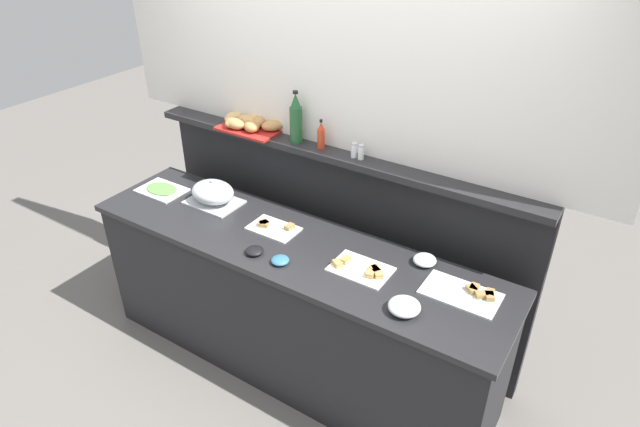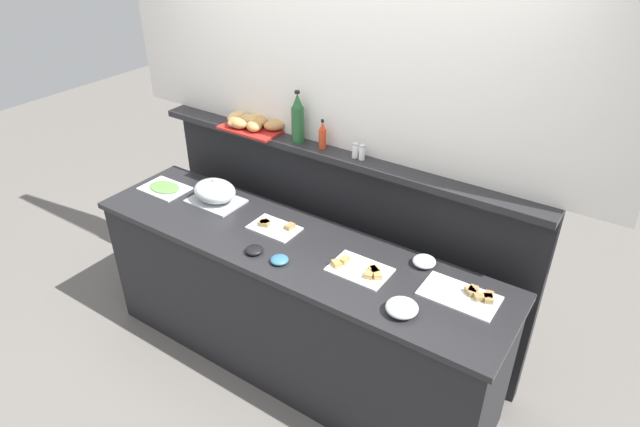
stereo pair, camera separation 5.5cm
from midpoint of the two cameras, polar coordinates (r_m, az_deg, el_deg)
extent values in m
plane|color=slate|center=(4.06, 2.78, -9.99)|extent=(12.00, 12.00, 0.00)
cube|color=black|center=(3.39, -2.42, -9.85)|extent=(2.52, 0.61, 0.90)
cube|color=#232326|center=(3.11, -2.61, -3.36)|extent=(2.56, 0.65, 0.03)
cube|color=black|center=(3.60, 2.26, -3.05)|extent=(2.56, 0.08, 1.30)
cube|color=#232326|center=(3.23, 2.03, 6.37)|extent=(2.56, 0.22, 0.04)
cube|color=white|center=(3.07, 2.99, 17.89)|extent=(3.16, 0.08, 1.26)
cube|color=silver|center=(2.81, 14.82, -8.27)|extent=(0.38, 0.22, 0.01)
cube|color=#AD7A47|center=(2.84, 16.14, -7.77)|extent=(0.04, 0.06, 0.01)
cube|color=#66994C|center=(2.84, 16.16, -7.64)|extent=(0.04, 0.06, 0.01)
cube|color=#AD7A47|center=(2.83, 16.19, -7.52)|extent=(0.04, 0.06, 0.01)
cube|color=#AD7A47|center=(2.83, 15.89, -7.90)|extent=(0.07, 0.07, 0.01)
cube|color=#66994C|center=(2.82, 15.91, -7.77)|extent=(0.07, 0.07, 0.01)
cube|color=#AD7A47|center=(2.82, 15.93, -7.65)|extent=(0.07, 0.07, 0.01)
cube|color=#AD7A47|center=(2.81, 17.60, -8.57)|extent=(0.06, 0.07, 0.01)
cube|color=#66994C|center=(2.80, 17.63, -8.44)|extent=(0.06, 0.07, 0.01)
cube|color=#AD7A47|center=(2.80, 17.65, -8.31)|extent=(0.06, 0.07, 0.01)
cube|color=#AD7A47|center=(2.81, 16.82, -8.44)|extent=(0.07, 0.07, 0.01)
cube|color=#66994C|center=(2.80, 16.84, -8.31)|extent=(0.07, 0.07, 0.01)
cube|color=#AD7A47|center=(2.80, 16.87, -8.18)|extent=(0.07, 0.07, 0.01)
cube|color=#AD7A47|center=(2.83, 17.65, -8.27)|extent=(0.05, 0.06, 0.01)
cube|color=#66994C|center=(2.82, 17.68, -8.14)|extent=(0.05, 0.06, 0.01)
cube|color=#AD7A47|center=(2.82, 17.70, -8.02)|extent=(0.05, 0.06, 0.01)
cube|color=white|center=(2.90, 4.73, -5.82)|extent=(0.31, 0.22, 0.01)
cube|color=#B7844C|center=(2.84, 5.67, -6.45)|extent=(0.05, 0.06, 0.01)
cube|color=#E5C666|center=(2.84, 5.68, -6.32)|extent=(0.05, 0.06, 0.01)
cube|color=#B7844C|center=(2.83, 5.68, -6.19)|extent=(0.05, 0.06, 0.01)
cube|color=#B7844C|center=(2.88, 6.25, -5.97)|extent=(0.07, 0.07, 0.01)
cube|color=#E5C666|center=(2.87, 6.26, -5.84)|extent=(0.07, 0.07, 0.01)
cube|color=#B7844C|center=(2.87, 6.27, -5.71)|extent=(0.07, 0.07, 0.01)
cube|color=#B7844C|center=(2.87, 6.12, -6.04)|extent=(0.07, 0.06, 0.01)
cube|color=#E5C666|center=(2.87, 6.13, -5.92)|extent=(0.07, 0.06, 0.01)
cube|color=#B7844C|center=(2.86, 6.14, -5.79)|extent=(0.07, 0.06, 0.01)
cube|color=#B7844C|center=(2.93, 3.11, -4.96)|extent=(0.04, 0.06, 0.01)
cube|color=#E5C666|center=(2.93, 3.11, -4.84)|extent=(0.04, 0.06, 0.01)
cube|color=#B7844C|center=(2.92, 3.12, -4.71)|extent=(0.04, 0.06, 0.01)
cube|color=#B7844C|center=(2.84, 6.51, -6.50)|extent=(0.07, 0.07, 0.01)
cube|color=#E5C666|center=(2.84, 6.52, -6.37)|extent=(0.07, 0.07, 0.01)
cube|color=#B7844C|center=(2.83, 6.53, -6.24)|extent=(0.07, 0.07, 0.01)
cube|color=#B7844C|center=(2.90, 2.28, -5.36)|extent=(0.07, 0.06, 0.01)
cube|color=#E5C666|center=(2.90, 2.29, -5.24)|extent=(0.07, 0.06, 0.01)
cube|color=#B7844C|center=(2.89, 2.29, -5.11)|extent=(0.07, 0.06, 0.01)
cube|color=silver|center=(3.22, -4.29, -1.52)|extent=(0.29, 0.19, 0.01)
cube|color=#AD7A47|center=(3.20, -2.64, -1.47)|extent=(0.05, 0.06, 0.01)
cube|color=#66994C|center=(3.20, -2.65, -1.35)|extent=(0.05, 0.06, 0.01)
cube|color=#AD7A47|center=(3.20, -2.65, -1.23)|extent=(0.05, 0.06, 0.01)
cube|color=#AD7A47|center=(3.24, -5.31, -1.19)|extent=(0.06, 0.05, 0.01)
cube|color=#66994C|center=(3.23, -5.32, -1.07)|extent=(0.06, 0.05, 0.01)
cube|color=#AD7A47|center=(3.23, -5.32, -0.95)|extent=(0.06, 0.05, 0.01)
cube|color=#AD7A47|center=(3.25, -5.29, -1.08)|extent=(0.06, 0.07, 0.01)
cube|color=#66994C|center=(3.24, -5.29, -0.97)|extent=(0.06, 0.07, 0.01)
cube|color=#AD7A47|center=(3.24, -5.30, -0.85)|extent=(0.06, 0.07, 0.01)
cube|color=#AD7A47|center=(3.25, -5.23, -1.04)|extent=(0.07, 0.06, 0.01)
cube|color=#66994C|center=(3.25, -5.24, -0.92)|extent=(0.07, 0.06, 0.01)
cube|color=#AD7A47|center=(3.24, -5.25, -0.80)|extent=(0.07, 0.06, 0.01)
cube|color=white|center=(3.76, -15.43, 2.52)|extent=(0.31, 0.22, 0.01)
ellipsoid|color=#66994C|center=(3.76, -15.45, 2.66)|extent=(0.23, 0.15, 0.01)
cube|color=#B7BABF|center=(3.54, -10.32, 1.27)|extent=(0.34, 0.24, 0.01)
ellipsoid|color=silver|center=(3.50, -10.43, 2.33)|extent=(0.28, 0.23, 0.14)
sphere|color=#B7BABF|center=(3.47, -10.56, 3.46)|extent=(0.02, 0.02, 0.02)
ellipsoid|color=silver|center=(2.97, 11.30, -4.90)|extent=(0.12, 0.12, 0.05)
ellipsoid|color=#BF4C3F|center=(2.97, 11.28, -5.04)|extent=(0.10, 0.10, 0.03)
ellipsoid|color=silver|center=(2.65, 9.10, -9.64)|extent=(0.16, 0.16, 0.06)
ellipsoid|color=#F28C4C|center=(2.65, 9.08, -9.82)|extent=(0.12, 0.12, 0.04)
ellipsoid|color=teal|center=(2.94, -3.69, -4.82)|extent=(0.10, 0.10, 0.03)
ellipsoid|color=black|center=(3.03, -6.33, -3.78)|extent=(0.10, 0.10, 0.04)
cylinder|color=#23562D|center=(3.28, -1.82, 9.19)|extent=(0.08, 0.08, 0.22)
cone|color=#23562D|center=(3.23, -1.87, 11.65)|extent=(0.06, 0.06, 0.08)
cylinder|color=black|center=(3.21, -1.88, 12.50)|extent=(0.03, 0.03, 0.02)
cylinder|color=red|center=(3.22, 0.76, 7.76)|extent=(0.04, 0.04, 0.12)
cone|color=red|center=(3.18, 0.77, 9.08)|extent=(0.04, 0.04, 0.04)
cylinder|color=black|center=(3.17, 0.77, 9.59)|extent=(0.02, 0.02, 0.02)
cylinder|color=white|center=(3.11, 4.17, 6.45)|extent=(0.03, 0.03, 0.08)
cylinder|color=#B7BABF|center=(3.10, 4.21, 7.18)|extent=(0.03, 0.03, 0.01)
cylinder|color=white|center=(3.09, 4.88, 6.25)|extent=(0.03, 0.03, 0.08)
cylinder|color=#B7BABF|center=(3.08, 4.92, 6.99)|extent=(0.03, 0.03, 0.01)
cube|color=#B2231E|center=(3.52, -6.47, 8.84)|extent=(0.40, 0.26, 0.02)
ellipsoid|color=#B7844C|center=(3.50, -8.09, 9.33)|extent=(0.17, 0.12, 0.07)
ellipsoid|color=tan|center=(3.60, -8.27, 9.93)|extent=(0.10, 0.15, 0.06)
ellipsoid|color=tan|center=(3.56, -5.85, 9.84)|extent=(0.16, 0.14, 0.06)
ellipsoid|color=#B7844C|center=(3.44, -6.42, 9.04)|extent=(0.15, 0.15, 0.07)
ellipsoid|color=#B7844C|center=(3.44, -4.21, 9.15)|extent=(0.16, 0.17, 0.07)
ellipsoid|color=#B7844C|center=(3.51, -5.80, 9.52)|extent=(0.15, 0.16, 0.07)
ellipsoid|color=#AD7A47|center=(3.53, -8.22, 9.43)|extent=(0.10, 0.14, 0.06)
ellipsoid|color=tan|center=(3.56, -5.96, 9.77)|extent=(0.17, 0.14, 0.06)
ellipsoid|color=tan|center=(3.53, -6.85, 9.63)|extent=(0.15, 0.10, 0.07)
camera|label=1|loc=(0.03, -89.47, 0.32)|focal=30.81mm
camera|label=2|loc=(0.03, 90.53, -0.32)|focal=30.81mm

